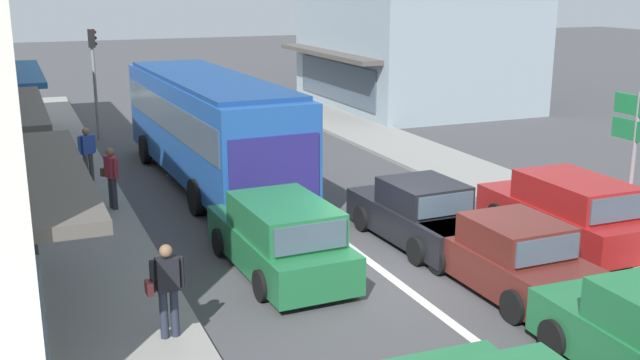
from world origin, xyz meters
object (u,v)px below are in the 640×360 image
object	(u,v)px
sedan_adjacent_lane_lead	(421,215)
pedestrian_far_walker	(87,151)
parked_wagon_kerb_second	(567,211)
pedestrian_browsing_midblock	(111,174)
city_bus	(209,122)
traffic_light_downstreet	(94,65)
pedestrian_with_handbag_near	(167,285)
wagon_queue_gap_filler	(280,238)
sedan_queue_far_back	(512,258)
directional_road_sign	(637,133)

from	to	relation	value
sedan_adjacent_lane_lead	pedestrian_far_walker	bearing A→B (deg)	129.06
parked_wagon_kerb_second	pedestrian_browsing_midblock	distance (m)	11.37
city_bus	traffic_light_downstreet	xyz separation A→B (m)	(-2.32, 8.19, 0.97)
city_bus	parked_wagon_kerb_second	bearing A→B (deg)	-53.04
pedestrian_with_handbag_near	city_bus	bearing A→B (deg)	71.76
wagon_queue_gap_filler	sedan_queue_far_back	size ratio (longest dim) A/B	1.08
sedan_adjacent_lane_lead	pedestrian_browsing_midblock	world-z (taller)	pedestrian_browsing_midblock
directional_road_sign	pedestrian_with_handbag_near	world-z (taller)	directional_road_sign
pedestrian_with_handbag_near	traffic_light_downstreet	bearing A→B (deg)	86.95
parked_wagon_kerb_second	pedestrian_far_walker	size ratio (longest dim) A/B	2.77
sedan_queue_far_back	sedan_adjacent_lane_lead	bearing A→B (deg)	93.55
sedan_adjacent_lane_lead	pedestrian_far_walker	world-z (taller)	pedestrian_far_walker
directional_road_sign	pedestrian_browsing_midblock	distance (m)	12.72
pedestrian_browsing_midblock	directional_road_sign	bearing A→B (deg)	-35.59
city_bus	sedan_queue_far_back	distance (m)	10.87
sedan_queue_far_back	parked_wagon_kerb_second	world-z (taller)	parked_wagon_kerb_second
traffic_light_downstreet	pedestrian_with_handbag_near	bearing A→B (deg)	-93.05
wagon_queue_gap_filler	pedestrian_far_walker	world-z (taller)	pedestrian_far_walker
sedan_queue_far_back	traffic_light_downstreet	bearing A→B (deg)	107.13
traffic_light_downstreet	sedan_queue_far_back	bearing A→B (deg)	-72.87
sedan_adjacent_lane_lead	pedestrian_with_handbag_near	xyz separation A→B (m)	(-6.46, -2.89, 0.40)
pedestrian_with_handbag_near	pedestrian_far_walker	size ratio (longest dim) A/B	1.00
sedan_adjacent_lane_lead	traffic_light_downstreet	bearing A→B (deg)	109.77
city_bus	sedan_adjacent_lane_lead	world-z (taller)	city_bus
sedan_adjacent_lane_lead	pedestrian_with_handbag_near	distance (m)	7.09
sedan_queue_far_back	directional_road_sign	bearing A→B (deg)	12.91
city_bus	sedan_queue_far_back	xyz separation A→B (m)	(3.37, -10.27, -1.22)
wagon_queue_gap_filler	pedestrian_with_handbag_near	world-z (taller)	pedestrian_with_handbag_near
directional_road_sign	pedestrian_browsing_midblock	bearing A→B (deg)	144.41
sedan_adjacent_lane_lead	traffic_light_downstreet	distance (m)	16.39
pedestrian_with_handbag_near	directional_road_sign	bearing A→B (deg)	3.18
sedan_adjacent_lane_lead	pedestrian_browsing_midblock	distance (m)	8.08
city_bus	sedan_queue_far_back	size ratio (longest dim) A/B	2.59
traffic_light_downstreet	parked_wagon_kerb_second	bearing A→B (deg)	-62.50
city_bus	traffic_light_downstreet	distance (m)	8.57
city_bus	pedestrian_browsing_midblock	bearing A→B (deg)	-146.69
pedestrian_far_walker	sedan_queue_far_back	bearing A→B (deg)	-59.00
parked_wagon_kerb_second	pedestrian_far_walker	world-z (taller)	pedestrian_far_walker
wagon_queue_gap_filler	traffic_light_downstreet	xyz separation A→B (m)	(-1.86, 15.79, 2.11)
city_bus	directional_road_sign	bearing A→B (deg)	-52.88
parked_wagon_kerb_second	pedestrian_with_handbag_near	world-z (taller)	pedestrian_with_handbag_near
sedan_adjacent_lane_lead	parked_wagon_kerb_second	world-z (taller)	parked_wagon_kerb_second
pedestrian_with_handbag_near	pedestrian_browsing_midblock	bearing A→B (deg)	88.91
city_bus	wagon_queue_gap_filler	distance (m)	7.70
wagon_queue_gap_filler	directional_road_sign	size ratio (longest dim) A/B	1.27
pedestrian_far_walker	wagon_queue_gap_filler	bearing A→B (deg)	-71.10
city_bus	wagon_queue_gap_filler	bearing A→B (deg)	-93.51
traffic_light_downstreet	pedestrian_with_handbag_near	size ratio (longest dim) A/B	2.58
directional_road_sign	pedestrian_far_walker	world-z (taller)	directional_road_sign
city_bus	parked_wagon_kerb_second	world-z (taller)	city_bus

